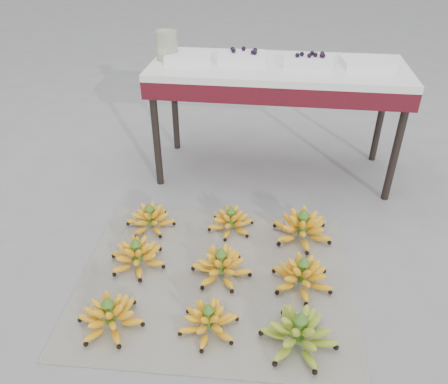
# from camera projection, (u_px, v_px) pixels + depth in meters

# --- Properties ---
(ground) EXTENTS (60.00, 60.00, 0.00)m
(ground) POSITION_uv_depth(u_px,v_px,m) (234.00, 279.00, 2.03)
(ground) COLOR slate
(ground) RESTS_ON ground
(newspaper_mat) EXTENTS (1.29, 1.09, 0.01)m
(newspaper_mat) POSITION_uv_depth(u_px,v_px,m) (216.00, 277.00, 2.04)
(newspaper_mat) COLOR beige
(newspaper_mat) RESTS_ON ground
(bunch_front_left) EXTENTS (0.33, 0.33, 0.16)m
(bunch_front_left) POSITION_uv_depth(u_px,v_px,m) (110.00, 316.00, 1.77)
(bunch_front_left) COLOR yellow
(bunch_front_left) RESTS_ON newspaper_mat
(bunch_front_center) EXTENTS (0.28, 0.28, 0.15)m
(bunch_front_center) POSITION_uv_depth(u_px,v_px,m) (209.00, 321.00, 1.75)
(bunch_front_center) COLOR yellow
(bunch_front_center) RESTS_ON newspaper_mat
(bunch_front_right) EXTENTS (0.38, 0.38, 0.18)m
(bunch_front_right) POSITION_uv_depth(u_px,v_px,m) (299.00, 333.00, 1.69)
(bunch_front_right) COLOR #689A24
(bunch_front_right) RESTS_ON newspaper_mat
(bunch_mid_left) EXTENTS (0.34, 0.34, 0.16)m
(bunch_mid_left) POSITION_uv_depth(u_px,v_px,m) (137.00, 255.00, 2.08)
(bunch_mid_left) COLOR yellow
(bunch_mid_left) RESTS_ON newspaper_mat
(bunch_mid_center) EXTENTS (0.30, 0.30, 0.17)m
(bunch_mid_center) POSITION_uv_depth(u_px,v_px,m) (221.00, 266.00, 2.02)
(bunch_mid_center) COLOR yellow
(bunch_mid_center) RESTS_ON newspaper_mat
(bunch_mid_right) EXTENTS (0.37, 0.37, 0.17)m
(bunch_mid_right) POSITION_uv_depth(u_px,v_px,m) (302.00, 275.00, 1.96)
(bunch_mid_right) COLOR yellow
(bunch_mid_right) RESTS_ON newspaper_mat
(bunch_back_left) EXTENTS (0.27, 0.27, 0.15)m
(bunch_back_left) POSITION_uv_depth(u_px,v_px,m) (150.00, 219.00, 2.33)
(bunch_back_left) COLOR yellow
(bunch_back_left) RESTS_ON newspaper_mat
(bunch_back_center) EXTENTS (0.27, 0.27, 0.15)m
(bunch_back_center) POSITION_uv_depth(u_px,v_px,m) (231.00, 221.00, 2.32)
(bunch_back_center) COLOR yellow
(bunch_back_center) RESTS_ON newspaper_mat
(bunch_back_right) EXTENTS (0.40, 0.40, 0.19)m
(bunch_back_right) POSITION_uv_depth(u_px,v_px,m) (302.00, 228.00, 2.25)
(bunch_back_right) COLOR yellow
(bunch_back_right) RESTS_ON newspaper_mat
(vendor_table) EXTENTS (1.46, 0.59, 0.70)m
(vendor_table) POSITION_uv_depth(u_px,v_px,m) (277.00, 78.00, 2.54)
(vendor_table) COLOR black
(vendor_table) RESTS_ON ground
(tray_far_left) EXTENTS (0.29, 0.22, 0.04)m
(tray_far_left) POSITION_uv_depth(u_px,v_px,m) (189.00, 58.00, 2.53)
(tray_far_left) COLOR white
(tray_far_left) RESTS_ON vendor_table
(tray_left) EXTENTS (0.29, 0.22, 0.07)m
(tray_left) POSITION_uv_depth(u_px,v_px,m) (242.00, 57.00, 2.53)
(tray_left) COLOR white
(tray_left) RESTS_ON vendor_table
(tray_right) EXTENTS (0.28, 0.21, 0.07)m
(tray_right) POSITION_uv_depth(u_px,v_px,m) (309.00, 61.00, 2.46)
(tray_right) COLOR white
(tray_right) RESTS_ON vendor_table
(tray_far_right) EXTENTS (0.30, 0.23, 0.04)m
(tray_far_right) POSITION_uv_depth(u_px,v_px,m) (367.00, 63.00, 2.44)
(tray_far_right) COLOR white
(tray_far_right) RESTS_ON vendor_table
(glass_jar) EXTENTS (0.16, 0.16, 0.16)m
(glass_jar) POSITION_uv_depth(u_px,v_px,m) (167.00, 45.00, 2.54)
(glass_jar) COLOR beige
(glass_jar) RESTS_ON vendor_table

